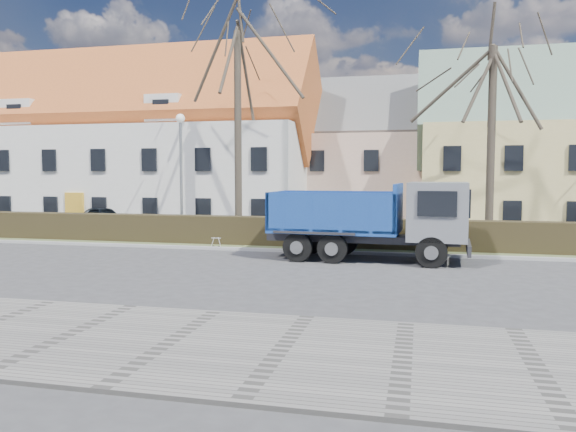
% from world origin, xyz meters
% --- Properties ---
extents(ground, '(120.00, 120.00, 0.00)m').
position_xyz_m(ground, '(0.00, 0.00, 0.00)').
color(ground, '#3B3B3D').
extents(sidewalk_near, '(80.00, 5.00, 0.08)m').
position_xyz_m(sidewalk_near, '(0.00, -8.50, 0.04)').
color(sidewalk_near, gray).
rests_on(sidewalk_near, ground).
extents(curb_far, '(80.00, 0.30, 0.12)m').
position_xyz_m(curb_far, '(0.00, 4.60, 0.06)').
color(curb_far, '#9A9A98').
rests_on(curb_far, ground).
extents(grass_strip, '(80.00, 3.00, 0.10)m').
position_xyz_m(grass_strip, '(0.00, 6.20, 0.05)').
color(grass_strip, '#4F5C34').
rests_on(grass_strip, ground).
extents(hedge, '(60.00, 0.90, 1.30)m').
position_xyz_m(hedge, '(0.00, 6.00, 0.65)').
color(hedge, black).
rests_on(hedge, ground).
extents(building_white, '(26.80, 10.80, 9.50)m').
position_xyz_m(building_white, '(-13.00, 16.00, 4.75)').
color(building_white, silver).
rests_on(building_white, ground).
extents(building_pink, '(10.80, 8.80, 8.00)m').
position_xyz_m(building_pink, '(4.00, 20.00, 4.00)').
color(building_pink, '#CBA58F').
rests_on(building_pink, ground).
extents(tree_1, '(9.20, 9.20, 12.65)m').
position_xyz_m(tree_1, '(-2.00, 8.50, 6.33)').
color(tree_1, '#362E25').
rests_on(tree_1, ground).
extents(tree_2, '(8.00, 8.00, 11.00)m').
position_xyz_m(tree_2, '(10.00, 8.50, 5.50)').
color(tree_2, '#362E25').
rests_on(tree_2, ground).
extents(dump_truck, '(7.94, 3.31, 3.12)m').
position_xyz_m(dump_truck, '(4.74, 3.20, 1.56)').
color(dump_truck, navy).
rests_on(dump_truck, ground).
extents(streetlight, '(0.49, 0.49, 6.28)m').
position_xyz_m(streetlight, '(-4.42, 7.00, 3.14)').
color(streetlight, gray).
rests_on(streetlight, ground).
extents(cart_frame, '(0.62, 0.36, 0.56)m').
position_xyz_m(cart_frame, '(-2.02, 4.87, 0.28)').
color(cart_frame, silver).
rests_on(cart_frame, ground).
extents(parked_car_a, '(4.53, 3.25, 1.43)m').
position_xyz_m(parked_car_a, '(-11.03, 11.36, 0.72)').
color(parked_car_a, black).
rests_on(parked_car_a, ground).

